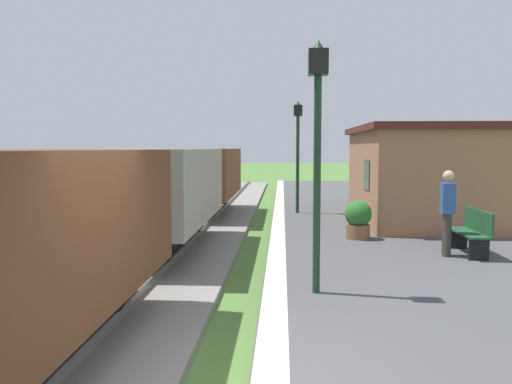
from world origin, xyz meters
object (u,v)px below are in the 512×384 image
at_px(person_waiting, 447,209).
at_px(potted_planter, 358,219).
at_px(station_hut, 417,174).
at_px(lamp_post_near, 318,120).
at_px(bench_near_hut, 472,231).
at_px(freight_train, 152,193).
at_px(bench_down_platform, 381,191).
at_px(lamp_post_far, 298,136).

xyz_separation_m(person_waiting, potted_planter, (-1.48, 1.94, -0.46)).
bearing_deg(potted_planter, person_waiting, -52.64).
distance_m(station_hut, lamp_post_near, 8.51).
xyz_separation_m(station_hut, bench_near_hut, (-0.05, -4.70, -0.93)).
relative_size(freight_train, potted_planter, 21.18).
bearing_deg(bench_down_platform, potted_planter, -104.02).
bearing_deg(lamp_post_far, bench_near_hut, -63.62).
bearing_deg(person_waiting, bench_down_platform, -85.45).
xyz_separation_m(station_hut, lamp_post_near, (-3.39, -7.72, 1.15)).
relative_size(station_hut, bench_near_hut, 3.87).
xyz_separation_m(person_waiting, lamp_post_far, (-2.77, 6.91, 1.62)).
xyz_separation_m(station_hut, bench_down_platform, (-0.05, 5.21, -0.93)).
bearing_deg(bench_near_hut, station_hut, 89.35).
xyz_separation_m(bench_near_hut, lamp_post_near, (-3.33, -3.02, 2.08)).
bearing_deg(freight_train, potted_planter, 11.75).
xyz_separation_m(freight_train, station_hut, (6.80, 3.94, 0.26)).
xyz_separation_m(lamp_post_near, lamp_post_far, (0.00, 9.74, 0.00)).
height_order(lamp_post_near, lamp_post_far, same).
distance_m(potted_planter, lamp_post_near, 5.36).
bearing_deg(lamp_post_far, station_hut, -30.81).
height_order(station_hut, lamp_post_far, lamp_post_far).
bearing_deg(station_hut, bench_down_platform, 90.58).
xyz_separation_m(bench_down_platform, potted_planter, (-2.04, -8.16, 0.00)).
distance_m(person_waiting, potted_planter, 2.48).
height_order(bench_down_platform, person_waiting, person_waiting).
bearing_deg(person_waiting, lamp_post_far, -60.41).
distance_m(freight_train, person_waiting, 6.26).
relative_size(bench_near_hut, person_waiting, 0.88).
bearing_deg(bench_near_hut, potted_planter, 139.44).
distance_m(person_waiting, lamp_post_near, 4.28).
height_order(freight_train, person_waiting, freight_train).
bearing_deg(bench_near_hut, lamp_post_near, -137.83).
bearing_deg(person_waiting, freight_train, -1.05).
relative_size(station_hut, potted_planter, 6.33).
bearing_deg(freight_train, person_waiting, -8.78).
bearing_deg(lamp_post_near, bench_near_hut, 42.17).
height_order(freight_train, bench_near_hut, freight_train).
distance_m(freight_train, station_hut, 7.86).
bearing_deg(lamp_post_far, freight_train, -119.80).
xyz_separation_m(station_hut, potted_planter, (-2.09, -2.96, -0.93)).
xyz_separation_m(person_waiting, lamp_post_near, (-2.77, -2.83, 1.62)).
bearing_deg(station_hut, potted_planter, -125.27).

